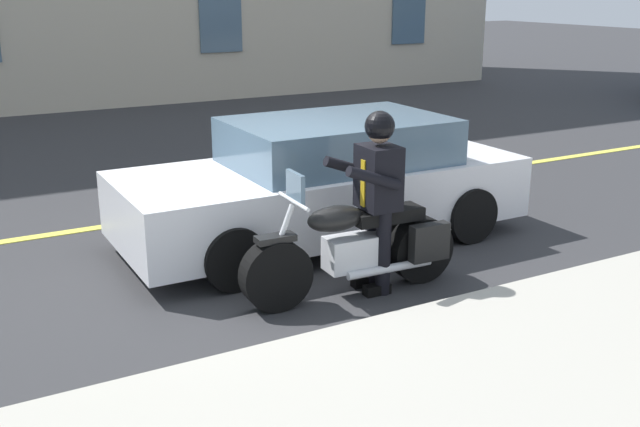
{
  "coord_description": "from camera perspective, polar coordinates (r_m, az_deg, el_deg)",
  "views": [
    {
      "loc": [
        3.02,
        6.82,
        2.84
      ],
      "look_at": [
        -0.25,
        0.9,
        0.75
      ],
      "focal_mm": 41.84,
      "sensor_mm": 36.0,
      "label": 1
    }
  ],
  "objects": [
    {
      "name": "car_silver",
      "position": [
        8.45,
        0.51,
        2.43
      ],
      "size": [
        4.6,
        1.92,
        1.4
      ],
      "color": "white",
      "rests_on": "ground_plane"
    },
    {
      "name": "rider_main",
      "position": [
        6.96,
        4.37,
        2.1
      ],
      "size": [
        0.64,
        0.56,
        1.74
      ],
      "color": "black",
      "rests_on": "ground_plane"
    },
    {
      "name": "lane_center_stripe",
      "position": [
        9.75,
        -9.62,
        0.01
      ],
      "size": [
        60.0,
        0.16,
        0.01
      ],
      "primitive_type": "cube",
      "color": "#E5DB4C",
      "rests_on": "ground_plane"
    },
    {
      "name": "ground_plane",
      "position": [
        7.98,
        -4.76,
        -3.73
      ],
      "size": [
        80.0,
        80.0,
        0.0
      ],
      "primitive_type": "plane",
      "color": "#333335"
    },
    {
      "name": "motorcycle_main",
      "position": [
        7.04,
        2.95,
        -2.67
      ],
      "size": [
        2.22,
        0.65,
        1.26
      ],
      "color": "black",
      "rests_on": "ground_plane"
    }
  ]
}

